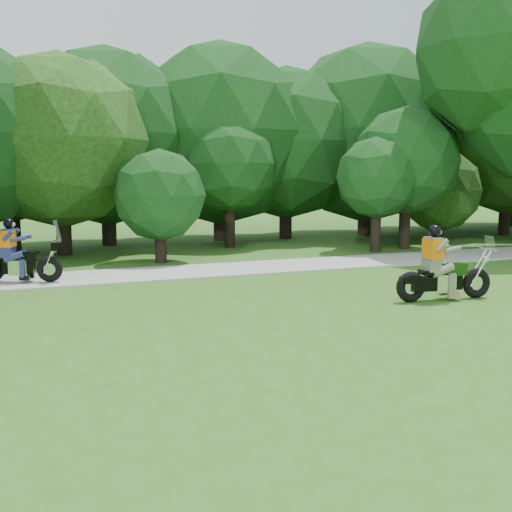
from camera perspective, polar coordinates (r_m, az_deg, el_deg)
ground at (r=10.14m, az=15.37°, el=-7.46°), size 100.00×100.00×0.00m
walkway at (r=17.04m, az=-1.25°, el=-1.14°), size 60.00×2.20×0.06m
tree_line at (r=23.80m, az=-4.48°, el=10.03°), size 39.48×12.02×7.81m
chopper_motorcycle at (r=13.39m, az=16.04°, el=-1.44°), size 2.15×0.63×1.54m
touring_motorcycle at (r=15.69m, az=-20.65°, el=-0.26°), size 1.86×1.09×1.48m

